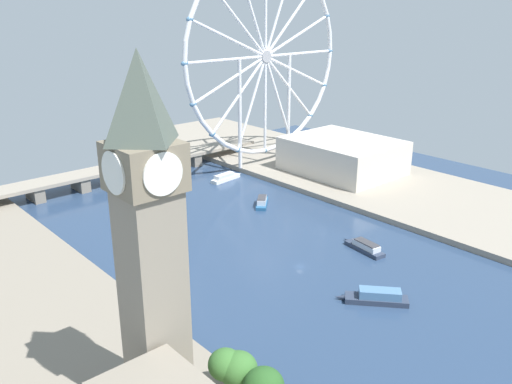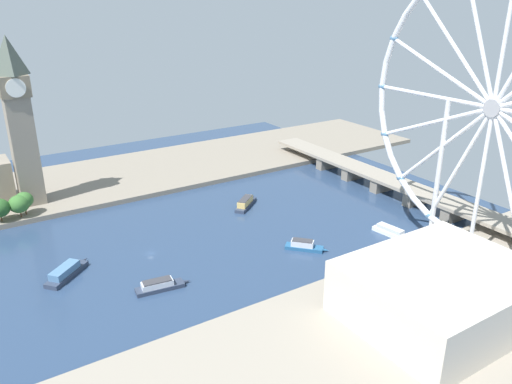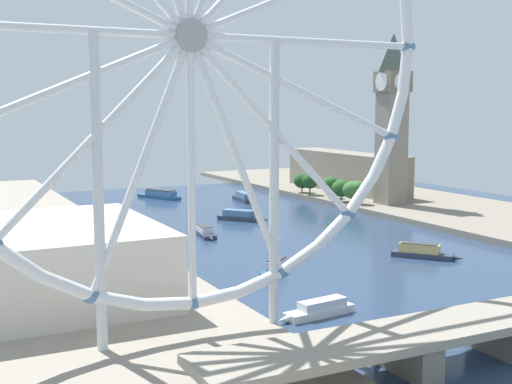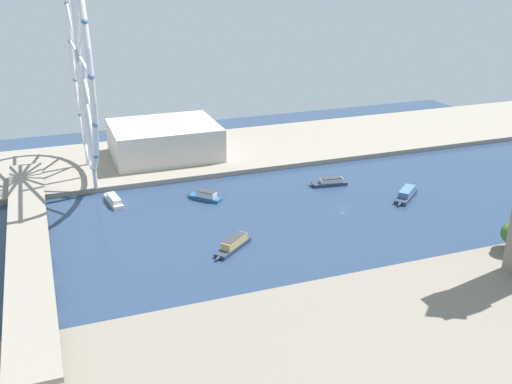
{
  "view_description": "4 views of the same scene",
  "coord_description": "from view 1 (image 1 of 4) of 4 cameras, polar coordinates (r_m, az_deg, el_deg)",
  "views": [
    {
      "loc": [
        -152.0,
        -143.44,
        107.35
      ],
      "look_at": [
        19.86,
        51.05,
        15.61
      ],
      "focal_mm": 38.1,
      "sensor_mm": 36.0,
      "label": 1
    },
    {
      "loc": [
        210.73,
        -73.67,
        116.9
      ],
      "look_at": [
        -1.77,
        62.18,
        18.31
      ],
      "focal_mm": 35.39,
      "sensor_mm": 36.0,
      "label": 2
    },
    {
      "loc": [
        146.41,
        266.67,
        57.26
      ],
      "look_at": [
        16.31,
        9.33,
        20.95
      ],
      "focal_mm": 47.33,
      "sensor_mm": 36.0,
      "label": 3
    },
    {
      "loc": [
        -257.55,
        144.3,
        126.27
      ],
      "look_at": [
        3.82,
        47.94,
        14.58
      ],
      "focal_mm": 41.93,
      "sensor_mm": 36.0,
      "label": 4
    }
  ],
  "objects": [
    {
      "name": "tour_boat_6",
      "position": [
        343.16,
        -3.2,
        1.54
      ],
      "size": [
        25.32,
        8.05,
        4.49
      ],
      "rotation": [
        0.0,
        0.0,
        0.13
      ],
      "color": "white",
      "rests_on": "ground_plane"
    },
    {
      "name": "tour_boat_5",
      "position": [
        251.95,
        11.35,
        -5.67
      ],
      "size": [
        8.48,
        24.32,
        4.74
      ],
      "rotation": [
        0.0,
        0.0,
        1.44
      ],
      "color": "#2D384C",
      "rests_on": "ground_plane"
    },
    {
      "name": "tour_boat_0",
      "position": [
        212.5,
        12.57,
        -10.7
      ],
      "size": [
        21.27,
        23.55,
        5.33
      ],
      "rotation": [
        0.0,
        0.0,
        2.29
      ],
      "color": "#2D384C",
      "rests_on": "ground_plane"
    },
    {
      "name": "clock_tower",
      "position": [
        134.67,
        -11.09,
        -5.07
      ],
      "size": [
        16.39,
        16.39,
        94.89
      ],
      "color": "gray",
      "rests_on": "riverbank_left"
    },
    {
      "name": "riverbank_right",
      "position": [
        318.98,
        18.89,
        -1.01
      ],
      "size": [
        90.0,
        520.0,
        3.0
      ],
      "primitive_type": "cube",
      "color": "gray",
      "rests_on": "ground_plane"
    },
    {
      "name": "tour_boat_1",
      "position": [
        300.78,
        0.64,
        -1.03
      ],
      "size": [
        18.33,
        17.5,
        5.06
      ],
      "rotation": [
        0.0,
        0.0,
        0.75
      ],
      "color": "#235684",
      "rests_on": "ground_plane"
    },
    {
      "name": "riverside_hall",
      "position": [
        352.98,
        9.06,
        3.81
      ],
      "size": [
        54.58,
        67.06,
        21.12
      ],
      "primitive_type": "cube",
      "color": "beige",
      "rests_on": "riverbank_right"
    },
    {
      "name": "ferris_wheel",
      "position": [
        359.38,
        1.0,
        13.96
      ],
      "size": [
        129.85,
        3.2,
        134.55
      ],
      "color": "silver",
      "rests_on": "riverbank_right"
    },
    {
      "name": "tour_boat_4",
      "position": [
        269.49,
        -9.74,
        -3.76
      ],
      "size": [
        19.92,
        23.29,
        5.62
      ],
      "rotation": [
        0.0,
        0.0,
        2.25
      ],
      "color": "#2D384C",
      "rests_on": "ground_plane"
    },
    {
      "name": "riverbank_left",
      "position": [
        182.59,
        -22.07,
        -17.62
      ],
      "size": [
        90.0,
        520.0,
        3.0
      ],
      "primitive_type": "cube",
      "color": "gray",
      "rests_on": "ground_plane"
    },
    {
      "name": "ground_plane",
      "position": [
        234.96,
        4.66,
        -7.79
      ],
      "size": [
        395.03,
        395.03,
        0.0
      ],
      "primitive_type": "plane",
      "color": "navy"
    },
    {
      "name": "river_bridge",
      "position": [
        351.19,
        -14.02,
        2.31
      ],
      "size": [
        207.03,
        17.69,
        9.94
      ],
      "color": "gray",
      "rests_on": "ground_plane"
    }
  ]
}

